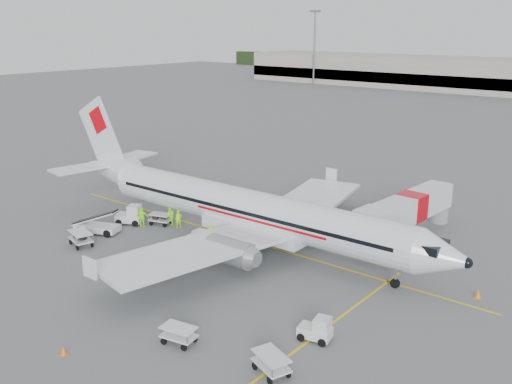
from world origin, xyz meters
TOP-DOWN VIEW (x-y plane):
  - ground at (0.00, 0.00)m, footprint 360.00×360.00m
  - stripe_lead at (0.00, 0.00)m, footprint 44.00×0.20m
  - stripe_cross at (14.00, -8.00)m, footprint 0.20×20.00m
  - terminal_west at (-40.00, 130.00)m, footprint 110.00×22.00m
  - mast_west at (-70.00, 118.00)m, footprint 3.20×1.20m
  - aircraft at (1.46, -0.77)m, footprint 39.89×31.45m
  - jet_bridge at (11.31, 9.46)m, footprint 4.01×15.38m
  - belt_loader at (-11.03, -7.04)m, footprint 5.58×3.79m
  - tug_fore at (14.17, -10.03)m, footprint 2.14×1.50m
  - tug_mid at (-1.70, -3.96)m, footprint 2.16×1.33m
  - tug_aft at (-10.73, -3.66)m, footprint 2.75×2.35m
  - cart_loaded_a at (-9.53, -9.84)m, footprint 2.70×2.01m
  - cart_loaded_b at (-8.27, -2.00)m, footprint 2.31×1.78m
  - cart_empty_a at (8.19, -15.41)m, footprint 2.26×1.58m
  - cart_empty_b at (14.25, -14.42)m, footprint 2.53×1.99m
  - cone_nose at (19.95, 1.48)m, footprint 0.44×0.44m
  - cone_port at (6.60, 15.44)m, footprint 0.34×0.34m
  - cone_stbd at (3.99, -20.39)m, footprint 0.36×0.36m
  - crew_a at (-6.33, -1.50)m, footprint 0.70×0.73m
  - crew_b at (-7.48, -1.50)m, footprint 1.13×1.05m
  - crew_c at (-0.86, -2.94)m, footprint 1.21×1.34m
  - crew_d at (-9.11, -3.47)m, footprint 1.15×1.04m

SIDE VIEW (x-z plane):
  - ground at x=0.00m, z-range 0.00..0.00m
  - stripe_lead at x=0.00m, z-range 0.00..0.01m
  - stripe_cross at x=14.00m, z-range 0.00..0.01m
  - cone_port at x=6.60m, z-range 0.00..0.55m
  - cone_stbd at x=3.99m, z-range 0.00..0.58m
  - cone_nose at x=19.95m, z-range 0.00..0.71m
  - cart_loaded_b at x=-8.27m, z-range 0.00..1.06m
  - cart_empty_a at x=8.19m, z-range 0.00..1.08m
  - cart_empty_b at x=14.25m, z-range 0.00..1.15m
  - cart_loaded_a at x=-9.53m, z-range 0.00..1.26m
  - tug_fore at x=14.17m, z-range 0.00..1.51m
  - tug_mid at x=-1.70m, z-range 0.00..1.61m
  - crew_a at x=-6.33m, z-range 0.00..1.69m
  - crew_c at x=-0.86m, z-range 0.00..1.80m
  - tug_aft at x=-10.73m, z-range 0.00..1.84m
  - crew_b at x=-7.48m, z-range 0.00..1.87m
  - crew_d at x=-9.11m, z-range 0.00..1.88m
  - belt_loader at x=-11.03m, z-range 0.00..2.83m
  - jet_bridge at x=11.31m, z-range 0.00..3.99m
  - terminal_west at x=-40.00m, z-range 0.00..9.00m
  - aircraft at x=1.46m, z-range 0.00..10.89m
  - mast_west at x=-70.00m, z-range 0.00..22.00m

